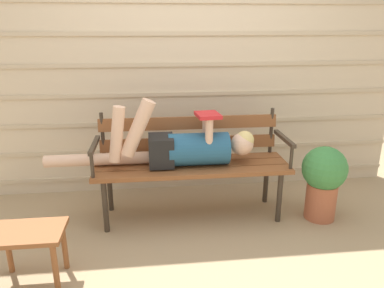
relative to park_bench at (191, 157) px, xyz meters
name	(u,v)px	position (x,y,z in m)	size (l,w,h in m)	color
ground_plane	(194,225)	(0.00, -0.23, -0.51)	(12.00, 12.00, 0.00)	tan
house_siding	(184,64)	(0.00, 0.57, 0.72)	(4.22, 0.08, 2.47)	beige
park_bench	(191,157)	(0.00, 0.00, 0.00)	(1.62, 0.48, 0.89)	brown
reclining_person	(181,146)	(-0.09, -0.07, 0.13)	(1.72, 0.27, 0.58)	#23567A
footstool	(28,241)	(-1.12, -0.82, -0.21)	(0.45, 0.31, 0.38)	brown
potted_plant	(323,178)	(1.09, -0.23, -0.14)	(0.37, 0.37, 0.64)	#AD5B3D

